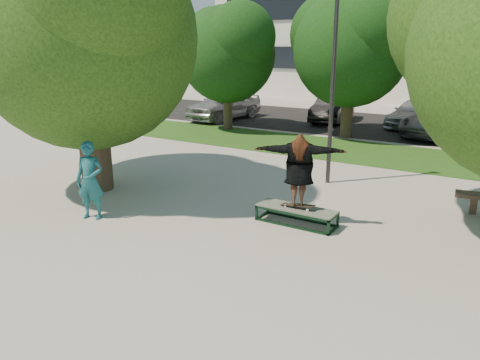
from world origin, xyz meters
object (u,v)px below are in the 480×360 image
Objects in this scene: tree_left at (85,23)px; bystander at (90,180)px; car_silver_a at (224,104)px; car_grey at (440,121)px; car_silver_b at (416,114)px; lamppost at (333,72)px; grind_box at (296,216)px; car_dark at (333,108)px.

bystander is at bearing -44.38° from tree_left.
car_silver_a is 0.99× the size of car_grey.
lamppost is at bearing -82.94° from car_silver_b.
lamppost is at bearing 100.67° from grind_box.
tree_left is 6.70m from lamppost.
grind_box is 4.75m from bystander.
car_dark is at bearing -165.55° from car_silver_b.
bystander is 15.98m from car_grey.
car_dark is 0.88× the size of car_grey.
car_dark is 0.96× the size of car_silver_b.
car_silver_b is at bearing 92.85° from grind_box.
grind_box is 0.37× the size of car_grey.
grind_box is at bearing -80.55° from car_silver_b.
grind_box is at bearing -79.35° from car_dark.
lamppost reaches higher than bystander.
car_grey is (1.36, 9.56, -2.48)m from lamppost.
lamppost reaches higher than car_grey.
tree_left reaches higher than car_silver_b.
tree_left reaches higher than grind_box.
lamppost is 12.88m from car_silver_a.
tree_left is at bearing -175.81° from grind_box.
car_grey is (4.86, 15.22, -0.23)m from bystander.
lamppost is at bearing 36.42° from tree_left.
lamppost is at bearing -76.98° from car_dark.
bystander is at bearing -121.73° from lamppost.
car_silver_b is (5.20, 15.41, -3.77)m from tree_left.
tree_left is 16.69m from car_silver_b.
bystander reaches higher than grind_box.
bystander is at bearing -95.55° from car_dark.
lamppost is 11.77m from car_silver_b.
bystander is 0.38× the size of car_silver_a.
car_silver_a reaches higher than car_grey.
car_silver_b is (-0.74, 14.97, 0.46)m from grind_box.
grind_box is 13.06m from car_grey.
car_dark is at bearing 108.55° from grind_box.
car_dark is at bearing 29.56° from car_silver_a.
tree_left is 15.48m from car_grey.
car_silver_a is 5.75m from car_dark.
bystander is at bearing -94.63° from car_silver_b.
car_grey is at bearing -21.80° from car_dark.
tree_left is 3.93× the size of bystander.
grind_box is at bearing 4.19° from tree_left.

